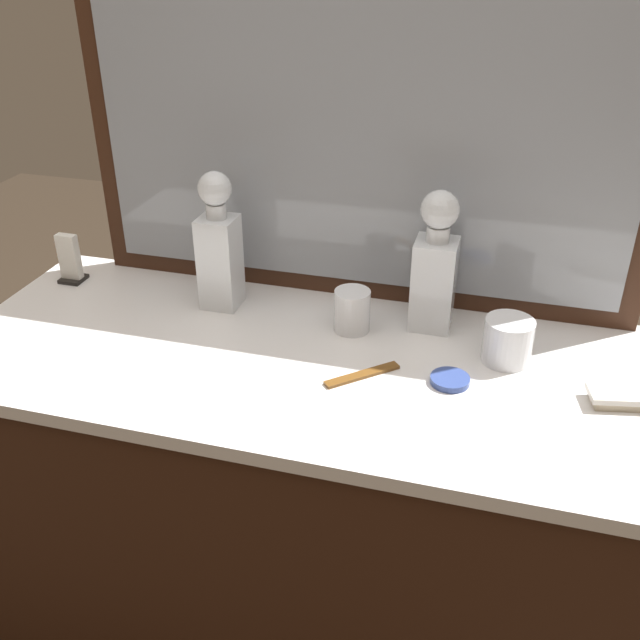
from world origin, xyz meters
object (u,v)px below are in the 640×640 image
Objects in this scene: crystal_tumbler_far_left at (352,312)px; tortoiseshell_comb at (362,375)px; porcelain_dish at (450,380)px; napkin_holder at (70,262)px; crystal_decanter_rear at (220,254)px; crystal_decanter_right at (434,274)px; silver_brush_front at (631,400)px; crystal_tumbler_rear at (507,343)px.

crystal_tumbler_far_left is 0.17m from tortoiseshell_comb.
napkin_holder is at bearing 168.21° from porcelain_dish.
crystal_decanter_rear is at bearing -2.15° from napkin_holder.
crystal_decanter_right is 1.89× the size of silver_brush_front.
crystal_decanter_rear reaches higher than crystal_tumbler_far_left.
crystal_decanter_rear is 3.21× the size of crystal_tumbler_rear.
tortoiseshell_comb is at bearing -172.01° from porcelain_dish.
crystal_tumbler_far_left is at bearing -6.06° from crystal_decanter_rear.
crystal_decanter_right is at bearing 67.32° from tortoiseshell_comb.
tortoiseshell_comb is (-0.24, -0.12, -0.03)m from crystal_tumbler_rear.
crystal_decanter_rear is 1.02× the size of crystal_decanter_right.
crystal_decanter_rear is 3.40× the size of crystal_tumbler_far_left.
crystal_decanter_rear reaches higher than silver_brush_front.
crystal_tumbler_far_left is at bearing -3.87° from napkin_holder.
crystal_tumbler_far_left is at bearing -158.18° from crystal_decanter_right.
napkin_holder is (-0.37, 0.01, -0.07)m from crystal_decanter_rear.
crystal_tumbler_far_left is 0.25m from porcelain_dish.
crystal_decanter_right reaches higher than silver_brush_front.
crystal_decanter_right is (0.43, 0.03, -0.00)m from crystal_decanter_rear.
crystal_decanter_right is 0.41m from silver_brush_front.
crystal_decanter_rear is 0.30m from crystal_tumbler_far_left.
crystal_decanter_right is 3.14× the size of crystal_tumbler_rear.
crystal_tumbler_rear is 0.14m from porcelain_dish.
tortoiseshell_comb is at bearing -15.83° from napkin_holder.
crystal_decanter_rear is at bearing 173.94° from crystal_tumbler_far_left.
tortoiseshell_comb is at bearing -112.68° from crystal_decanter_right.
crystal_decanter_rear is 2.38× the size of tortoiseshell_comb.
crystal_tumbler_rear is at bearing 156.93° from silver_brush_front.
crystal_tumbler_rear is 0.23m from silver_brush_front.
silver_brush_front is at bearing -23.07° from crystal_tumbler_rear.
crystal_decanter_right is 0.18m from crystal_tumbler_far_left.
crystal_decanter_rear reaches higher than crystal_decanter_right.
crystal_decanter_right is at bearing 148.40° from crystal_tumbler_rear.
tortoiseshell_comb is (-0.09, -0.22, -0.11)m from crystal_decanter_right.
silver_brush_front is (0.36, -0.18, -0.10)m from crystal_decanter_right.
silver_brush_front is (0.51, -0.12, -0.03)m from crystal_tumbler_far_left.
porcelain_dish is at bearing -11.79° from napkin_holder.
napkin_holder reaches higher than tortoiseshell_comb.
crystal_decanter_rear is 0.37m from napkin_holder.
crystal_tumbler_far_left is 0.77× the size of napkin_holder.
crystal_tumbler_rear is 0.27m from tortoiseshell_comb.
crystal_decanter_right reaches higher than napkin_holder.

